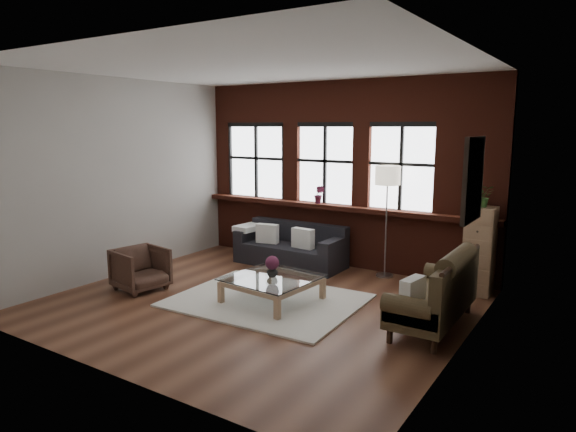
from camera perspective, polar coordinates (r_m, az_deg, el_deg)
The scene contains 26 objects.
floor at distance 7.28m, azimuth -3.27°, elevation -9.58°, with size 5.50×5.50×0.00m, color #532E1E.
ceiling at distance 6.90m, azimuth -3.54°, elevation 16.34°, with size 5.50×5.50×0.00m, color white.
wall_back at distance 9.04m, azimuth 6.02°, elevation 4.62°, with size 5.50×5.50×0.00m, color #ACA9A0.
wall_front at distance 5.13m, azimuth -20.10°, elevation 0.03°, with size 5.50×5.50×0.00m, color #ACA9A0.
wall_left at distance 8.81m, azimuth -18.04°, elevation 4.05°, with size 5.00×5.00×0.00m, color #ACA9A0.
wall_right at distance 5.75m, azimuth 19.34°, elevation 1.08°, with size 5.00×5.00×0.00m, color #ACA9A0.
brick_backwall at distance 8.98m, azimuth 5.85°, elevation 4.59°, with size 5.50×0.12×3.20m, color #562014, non-canonical shape.
sill_ledge at distance 8.97m, azimuth 5.52°, elevation 0.99°, with size 5.50×0.30×0.08m, color #562014.
window_left at distance 9.92m, azimuth -3.46°, elevation 6.00°, with size 1.38×0.10×1.50m, color black, non-canonical shape.
window_mid at distance 9.12m, azimuth 4.20°, elevation 5.64°, with size 1.38×0.10×1.50m, color black, non-canonical shape.
window_right at distance 8.54m, azimuth 12.51°, elevation 5.15°, with size 1.38×0.10×1.50m, color black, non-canonical shape.
wall_poster at distance 6.01m, azimuth 19.88°, elevation 3.82°, with size 0.05×0.74×0.94m, color black, non-canonical shape.
shag_rug at distance 7.32m, azimuth -2.35°, elevation -9.33°, with size 2.52×1.98×0.03m, color silver.
dark_sofa at distance 9.06m, azimuth 0.23°, elevation -3.31°, with size 1.95×0.79×0.70m, color black, non-canonical shape.
pillow_a at distance 9.17m, azimuth -2.30°, elevation -1.96°, with size 0.40×0.14×0.34m, color white.
pillow_b at distance 8.77m, azimuth 1.67°, elevation -2.50°, with size 0.40×0.14×0.34m, color white.
vintage_settee at distance 6.53m, azimuth 15.83°, elevation -8.02°, with size 0.76×1.71×0.91m, color #41341E, non-canonical shape.
pillow_settee at distance 6.05m, azimuth 13.67°, elevation -8.26°, with size 0.14×0.38×0.34m, color white.
armchair at distance 8.03m, azimuth -16.06°, elevation -5.68°, with size 0.68×0.70×0.64m, color #3D271E.
coffee_table at distance 7.23m, azimuth -1.75°, elevation -8.19°, with size 1.13×1.13×0.38m, color #A37C58, non-canonical shape.
vase at distance 7.15m, azimuth -1.76°, elevation -6.15°, with size 0.16×0.16×0.16m, color #B2B2B2.
flowers at distance 7.12m, azimuth -1.77°, elevation -5.22°, with size 0.19×0.19×0.19m, color #61213E.
drawer_chest at distance 7.96m, azimuth 20.50°, elevation -3.65°, with size 0.40×0.40×1.29m, color #A37C58.
potted_plant_top at distance 7.82m, azimuth 20.86°, elevation 2.06°, with size 0.28×0.24×0.31m, color #2D5923.
floor_lamp at distance 8.41m, azimuth 10.87°, elevation -0.16°, with size 0.40×0.40×1.96m, color #A5A5A8, non-canonical shape.
sill_plant at distance 9.08m, azimuth 3.47°, elevation 2.41°, with size 0.18×0.14×0.32m, color #61213E.
Camera 1 is at (4.05, -5.54, 2.43)m, focal length 32.00 mm.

